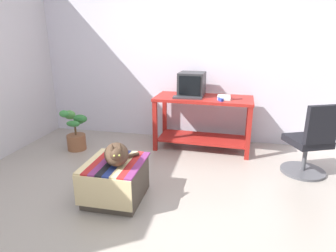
% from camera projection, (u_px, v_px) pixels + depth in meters
% --- Properties ---
extents(ground_plane, '(14.00, 14.00, 0.00)m').
position_uv_depth(ground_plane, '(158.00, 204.00, 2.86)').
color(ground_plane, '#9E9389').
extents(back_wall, '(8.00, 0.10, 2.60)m').
position_uv_depth(back_wall, '(189.00, 56.00, 4.38)').
color(back_wall, silver).
rests_on(back_wall, ground_plane).
extents(desk, '(1.39, 0.67, 0.77)m').
position_uv_depth(desk, '(203.00, 114.00, 4.14)').
color(desk, maroon).
rests_on(desk, ground_plane).
extents(tv_monitor, '(0.38, 0.39, 0.33)m').
position_uv_depth(tv_monitor, '(192.00, 84.00, 4.13)').
color(tv_monitor, '#28282B').
rests_on(tv_monitor, desk).
extents(keyboard, '(0.41, 0.17, 0.02)m').
position_uv_depth(keyboard, '(187.00, 97.00, 3.98)').
color(keyboard, '#333338').
rests_on(keyboard, desk).
extents(book, '(0.18, 0.25, 0.04)m').
position_uv_depth(book, '(224.00, 98.00, 3.95)').
color(book, white).
rests_on(book, desk).
extents(ottoman_with_blanket, '(0.56, 0.64, 0.41)m').
position_uv_depth(ottoman_with_blanket, '(116.00, 180.00, 2.91)').
color(ottoman_with_blanket, '#4C4238').
rests_on(ottoman_with_blanket, ground_plane).
extents(cat, '(0.36, 0.46, 0.26)m').
position_uv_depth(cat, '(117.00, 154.00, 2.77)').
color(cat, '#473323').
rests_on(cat, ottoman_with_blanket).
extents(potted_plant, '(0.38, 0.32, 0.61)m').
position_uv_depth(potted_plant, '(76.00, 132.00, 4.17)').
color(potted_plant, brown).
rests_on(potted_plant, ground_plane).
extents(office_chair, '(0.55, 0.55, 0.89)m').
position_uv_depth(office_chair, '(310.00, 144.00, 3.36)').
color(office_chair, '#4C4C51').
rests_on(office_chair, ground_plane).
extents(stapler, '(0.09, 0.11, 0.04)m').
position_uv_depth(stapler, '(220.00, 99.00, 3.83)').
color(stapler, '#2342B7').
rests_on(stapler, desk).
extents(pen, '(0.13, 0.06, 0.01)m').
position_uv_depth(pen, '(238.00, 99.00, 3.93)').
color(pen, black).
rests_on(pen, desk).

